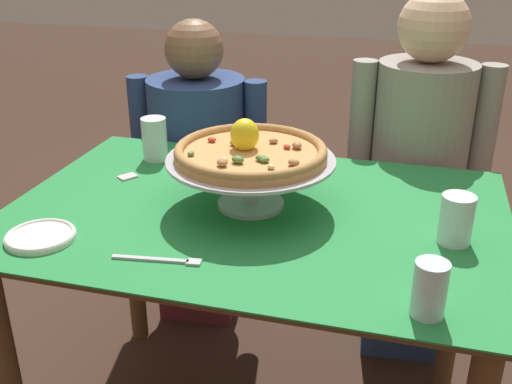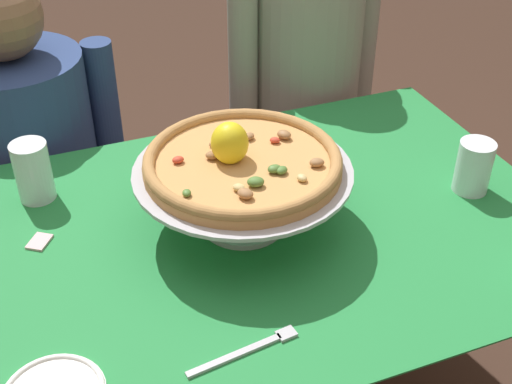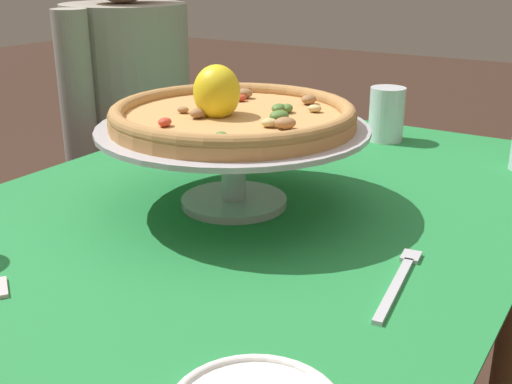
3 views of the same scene
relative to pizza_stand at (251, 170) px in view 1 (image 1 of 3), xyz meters
name	(u,v)px [view 1 (image 1 of 3)]	position (x,y,z in m)	size (l,w,h in m)	color
dining_table	(255,249)	(0.02, -0.02, -0.22)	(1.26, 0.86, 0.76)	brown
pizza_stand	(251,170)	(0.00, 0.00, 0.00)	(0.43, 0.43, 0.13)	#B7B7C1
pizza	(250,151)	(0.00, 0.00, 0.05)	(0.38, 0.38, 0.10)	tan
water_glass_side_right	(456,222)	(0.50, -0.06, -0.05)	(0.08, 0.08, 0.12)	white
water_glass_back_left	(155,141)	(-0.38, 0.25, -0.04)	(0.08, 0.08, 0.13)	white
water_glass_front_right	(429,293)	(0.45, -0.37, -0.05)	(0.06, 0.06, 0.11)	silver
side_plate	(40,236)	(-0.42, -0.30, -0.09)	(0.16, 0.16, 0.02)	white
dinner_fork	(162,260)	(-0.11, -0.32, -0.10)	(0.20, 0.04, 0.01)	#B7B7C1
sugar_packet	(128,177)	(-0.39, 0.09, -0.10)	(0.05, 0.04, 0.01)	beige
diner_left	(199,177)	(-0.38, 0.61, -0.31)	(0.51, 0.38, 1.14)	maroon
diner_right	(415,189)	(0.41, 0.60, -0.26)	(0.47, 0.35, 1.26)	navy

